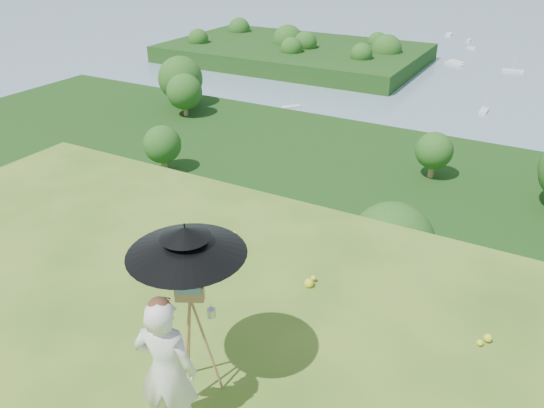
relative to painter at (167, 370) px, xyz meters
The scene contains 10 objects.
forest_slope 44.89m from the painter, 91.48° to the left, with size 140.00×56.00×22.00m, color #13390F.
shoreline_tier 82.23m from the painter, 90.67° to the left, with size 170.00×28.00×8.00m, color #6E6658.
peninsula 173.80m from the painter, 116.30° to the left, with size 90.00×60.00×12.00m, color #13390F, non-canonical shape.
slope_trees 37.07m from the painter, 91.48° to the left, with size 110.00×50.00×6.00m, color #235519, non-canonical shape.
harbor_town 79.52m from the painter, 90.67° to the left, with size 110.00×22.00×5.00m, color silver, non-canonical shape.
moored_boats 163.73m from the painter, 94.79° to the left, with size 140.00×140.00×0.70m, color white, non-canonical shape.
painter is the anchor object (origin of this frame).
field_easel 0.62m from the painter, 101.28° to the left, with size 0.62×0.62×1.62m, color #A47345, non-canonical shape.
sun_umbrella 1.10m from the painter, 101.81° to the left, with size 1.24×1.24×0.89m, color black, non-canonical shape.
painter_cap 0.83m from the painter, ahead, with size 0.22×0.27×0.10m, color #E07B80, non-canonical shape.
Camera 1 is at (3.69, -1.40, 4.81)m, focal length 35.00 mm.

